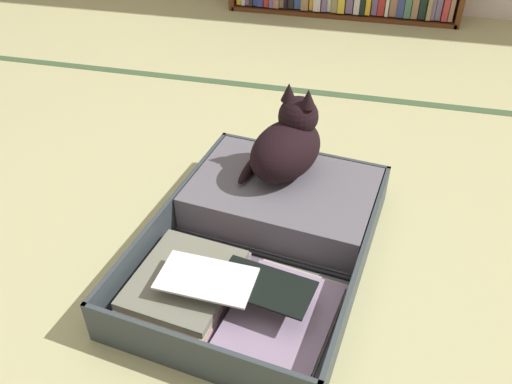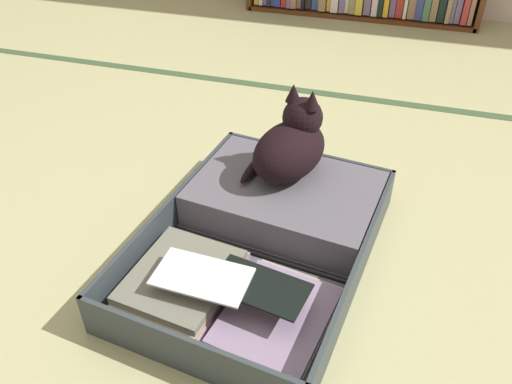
% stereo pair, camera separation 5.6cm
% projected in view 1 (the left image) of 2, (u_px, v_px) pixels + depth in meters
% --- Properties ---
extents(ground_plane, '(10.00, 10.00, 0.00)m').
position_uv_depth(ground_plane, '(249.00, 290.00, 1.41)').
color(ground_plane, tan).
extents(tatami_border, '(4.80, 0.05, 0.00)m').
position_uv_depth(tatami_border, '(315.00, 92.00, 2.34)').
color(tatami_border, '#3A5233').
rests_on(tatami_border, ground_plane).
extents(open_suitcase, '(0.68, 0.89, 0.13)m').
position_uv_depth(open_suitcase, '(266.00, 228.00, 1.53)').
color(open_suitcase, '#31393D').
rests_on(open_suitcase, ground_plane).
extents(black_cat, '(0.27, 0.32, 0.27)m').
position_uv_depth(black_cat, '(289.00, 144.00, 1.57)').
color(black_cat, black).
rests_on(black_cat, open_suitcase).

